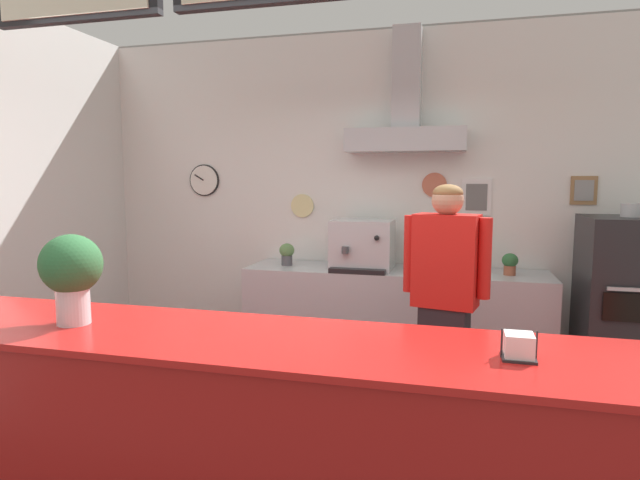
{
  "coord_description": "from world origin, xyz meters",
  "views": [
    {
      "loc": [
        0.83,
        -2.48,
        1.71
      ],
      "look_at": [
        -0.02,
        0.73,
        1.33
      ],
      "focal_mm": 29.56,
      "sensor_mm": 36.0,
      "label": 1
    }
  ],
  "objects": [
    {
      "name": "napkin_holder",
      "position": [
        1.07,
        -0.37,
        1.06
      ],
      "size": [
        0.14,
        0.13,
        0.11
      ],
      "color": "#262628",
      "rests_on": "service_counter"
    },
    {
      "name": "shop_worker",
      "position": [
        0.76,
        0.88,
        0.91
      ],
      "size": [
        0.54,
        0.3,
        1.68
      ],
      "rotation": [
        0.0,
        0.0,
        2.93
      ],
      "color": "#232328",
      "rests_on": "ground_plane"
    },
    {
      "name": "basil_vase",
      "position": [
        -0.95,
        -0.39,
        1.27
      ],
      "size": [
        0.29,
        0.29,
        0.43
      ],
      "color": "silver",
      "rests_on": "service_counter"
    },
    {
      "name": "potted_basil",
      "position": [
        1.25,
        2.02,
        1.03
      ],
      "size": [
        0.13,
        0.13,
        0.18
      ],
      "color": "#9E563D",
      "rests_on": "back_prep_counter"
    },
    {
      "name": "potted_thyme",
      "position": [
        -0.67,
        2.02,
        1.04
      ],
      "size": [
        0.14,
        0.14,
        0.2
      ],
      "color": "#4C4C51",
      "rests_on": "back_prep_counter"
    },
    {
      "name": "potted_rosemary",
      "position": [
        0.59,
        2.01,
        1.08
      ],
      "size": [
        0.25,
        0.25,
        0.28
      ],
      "color": "#9E563D",
      "rests_on": "back_prep_counter"
    },
    {
      "name": "service_counter",
      "position": [
        0.0,
        -0.36,
        0.51
      ],
      "size": [
        4.68,
        0.75,
        1.02
      ],
      "color": "#B21916",
      "rests_on": "ground_plane"
    },
    {
      "name": "pizza_oven",
      "position": [
        2.05,
        1.81,
        0.72
      ],
      "size": [
        0.62,
        0.69,
        1.53
      ],
      "color": "#232326",
      "rests_on": "ground_plane"
    },
    {
      "name": "potted_oregano",
      "position": [
        0.92,
        2.06,
        1.06
      ],
      "size": [
        0.18,
        0.18,
        0.23
      ],
      "color": "beige",
      "rests_on": "back_prep_counter"
    },
    {
      "name": "back_prep_counter",
      "position": [
        0.3,
        2.04,
        0.46
      ],
      "size": [
        2.59,
        0.63,
        0.93
      ],
      "color": "#B7BABF",
      "rests_on": "ground_plane"
    },
    {
      "name": "espresso_machine",
      "position": [
        0.03,
        2.01,
        1.14
      ],
      "size": [
        0.52,
        0.5,
        0.43
      ],
      "color": "silver",
      "rests_on": "back_prep_counter"
    },
    {
      "name": "back_wall_assembly",
      "position": [
        0.02,
        2.28,
        1.63
      ],
      "size": [
        5.29,
        2.76,
        3.06
      ],
      "color": "gray",
      "rests_on": "ground_plane"
    }
  ]
}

